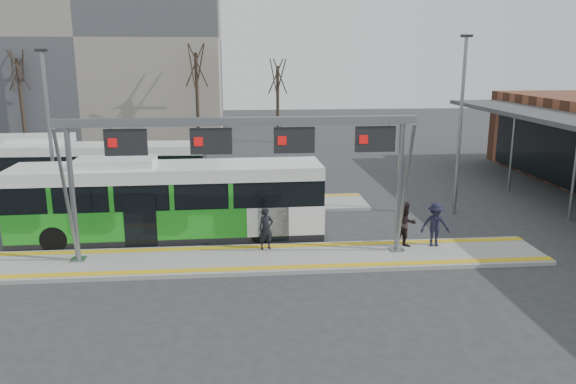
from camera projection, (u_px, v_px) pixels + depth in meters
name	position (u px, v px, depth m)	size (l,w,h in m)	color
ground	(255.00, 261.00, 21.02)	(120.00, 120.00, 0.00)	#2D2D30
platform_main	(255.00, 259.00, 21.01)	(22.00, 3.00, 0.15)	gray
platform_second	(171.00, 206.00, 28.39)	(20.00, 3.00, 0.15)	gray
tactile_main	(255.00, 257.00, 20.99)	(22.00, 2.65, 0.02)	gold
tactile_second	(173.00, 199.00, 29.48)	(20.00, 0.35, 0.02)	gold
gantry	(243.00, 147.00, 20.22)	(13.00, 1.68, 5.20)	slate
apartment_block	(91.00, 36.00, 52.43)	(24.50, 12.50, 18.40)	gray
hero_bus	(169.00, 202.00, 23.25)	(12.62, 2.92, 3.45)	black
bg_bus_green	(104.00, 170.00, 30.90)	(11.19, 2.72, 2.78)	black
passenger_a	(266.00, 229.00, 21.72)	(0.59, 0.39, 1.63)	black
passenger_b	(406.00, 225.00, 21.87)	(0.89, 0.70, 1.84)	black
passenger_c	(435.00, 225.00, 22.04)	(1.13, 0.65, 1.75)	black
tree_left	(196.00, 66.00, 46.49)	(1.40, 1.40, 8.75)	#382B21
tree_mid	(278.00, 77.00, 48.70)	(1.40, 1.40, 7.48)	#382B21
tree_far	(18.00, 71.00, 46.40)	(1.40, 1.40, 8.25)	#382B21
lamp_west	(50.00, 134.00, 24.58)	(0.50, 0.25, 7.77)	slate
lamp_east	(460.00, 122.00, 26.23)	(0.50, 0.25, 8.41)	slate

